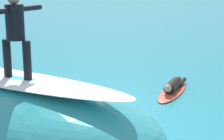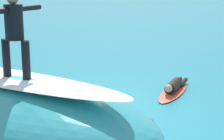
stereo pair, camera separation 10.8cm
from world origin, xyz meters
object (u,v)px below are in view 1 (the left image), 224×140
Objects in this scene: surfboard_riding at (18,80)px; surfer_paddling at (174,85)px; surfer_riding at (15,29)px; surfboard_paddling at (172,92)px.

surfer_paddling is at bearing -104.53° from surfboard_riding.
surfboard_riding is at bearing -18.98° from surfer_paddling.
surfboard_riding reaches higher than surfer_paddling.
surfboard_riding is at bearing -80.90° from surfer_riding.
surfer_riding is 5.63m from surfer_paddling.
surfboard_paddling is (-2.64, -4.35, -1.35)m from surfboard_riding.
surfboard_paddling is at bearing 0.00° from surfer_paddling.
surfboard_paddling is 0.21m from surfer_paddling.
surfer_riding is at bearing -18.98° from surfer_paddling.
surfer_paddling is at bearing -180.00° from surfboard_paddling.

